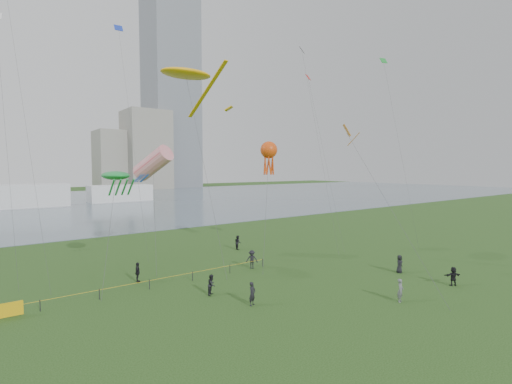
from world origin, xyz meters
TOP-DOWN VIEW (x-y plane):
  - ground_plane at (0.00, 0.00)m, footprint 400.00×400.00m
  - lake at (0.00, 100.00)m, footprint 400.00×120.00m
  - tower at (62.00, 168.00)m, footprint 24.00×24.00m
  - building_mid at (46.00, 162.00)m, footprint 20.00×20.00m
  - building_low at (32.00, 168.00)m, footprint 16.00×18.00m
  - pavilion_left at (-12.00, 95.00)m, footprint 22.00×8.00m
  - pavilion_right at (14.00, 98.00)m, footprint 18.00×7.00m
  - fence at (-15.15, 12.84)m, footprint 24.07×0.07m
  - kite_flyer at (5.21, -1.40)m, footprint 0.74×0.60m
  - spectator_a at (-5.52, 8.56)m, footprint 1.02×1.00m
  - spectator_b at (1.66, 12.93)m, footprint 1.38×1.31m
  - spectator_c at (-9.17, 15.34)m, footprint 0.65×1.13m
  - spectator_d at (12.30, 3.13)m, footprint 0.94×0.70m
  - spectator_e at (12.43, -1.92)m, footprint 1.57×1.12m
  - spectator_f at (-4.26, 4.75)m, footprint 0.75×0.63m
  - spectator_g at (5.44, 21.12)m, footprint 0.83×0.98m
  - kite_stingray at (-2.92, 17.87)m, footprint 5.38×10.16m
  - kite_windsock at (-4.94, 22.10)m, footprint 4.35×8.79m
  - kite_creature at (-10.26, 17.49)m, footprint 3.94×7.33m
  - kite_octopus at (7.09, 17.00)m, footprint 6.84×7.41m
  - kite_delta at (11.22, 8.42)m, footprint 5.82×14.55m
  - small_kites at (-1.85, 19.42)m, footprint 45.53×14.75m

SIDE VIEW (x-z plane):
  - ground_plane at x=0.00m, z-range 0.00..0.00m
  - lake at x=0.00m, z-range -0.02..0.06m
  - fence at x=-15.15m, z-range 0.03..1.08m
  - spectator_e at x=12.43m, z-range 0.00..1.64m
  - spectator_a at x=-5.52m, z-range 0.00..1.66m
  - spectator_d at x=12.30m, z-range 0.00..1.74m
  - spectator_f at x=-4.26m, z-range 0.00..1.76m
  - spectator_g at x=5.44m, z-range 0.00..1.77m
  - kite_flyer at x=5.21m, z-range 0.00..1.77m
  - spectator_c at x=-9.17m, z-range 0.00..1.80m
  - spectator_b at x=1.66m, z-range 0.00..1.88m
  - pavilion_right at x=14.00m, z-range 0.00..5.00m
  - pavilion_left at x=-12.00m, z-range 0.00..6.00m
  - kite_creature at x=-10.26m, z-range 4.51..14.41m
  - kite_windsock at x=-4.94m, z-range 4.35..17.05m
  - kite_octopus at x=7.09m, z-range 5.54..18.84m
  - kite_delta at x=11.22m, z-range 6.02..20.86m
  - building_low at x=32.00m, z-range 0.00..28.00m
  - building_mid at x=46.00m, z-range 0.00..38.00m
  - kite_stingray at x=-2.92m, z-range 9.59..29.74m
  - small_kites at x=-1.85m, z-range 20.27..27.79m
  - tower at x=62.00m, z-range 0.00..120.00m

